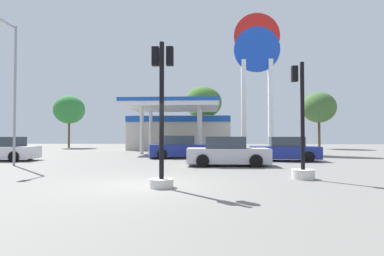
{
  "coord_description": "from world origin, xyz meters",
  "views": [
    {
      "loc": [
        2.05,
        -9.32,
        1.54
      ],
      "look_at": [
        0.52,
        17.14,
        2.2
      ],
      "focal_mm": 28.07,
      "sensor_mm": 36.0,
      "label": 1
    }
  ],
  "objects_px": {
    "station_pole_sign": "(257,63)",
    "traffic_signal_1": "(302,149)",
    "car_3": "(179,148)",
    "car_2": "(227,153)",
    "corner_streetlamp": "(13,81)",
    "tree_0": "(69,110)",
    "car_0": "(284,150)",
    "tree_2": "(319,108)",
    "car_1": "(3,150)",
    "tree_1": "(203,103)",
    "traffic_signal_0": "(162,131)"
  },
  "relations": [
    {
      "from": "traffic_signal_1",
      "to": "tree_2",
      "type": "height_order",
      "value": "tree_2"
    },
    {
      "from": "tree_0",
      "to": "corner_streetlamp",
      "type": "relative_size",
      "value": 0.91
    },
    {
      "from": "car_0",
      "to": "tree_0",
      "type": "distance_m",
      "value": 28.73
    },
    {
      "from": "tree_2",
      "to": "car_1",
      "type": "bearing_deg",
      "value": -144.38
    },
    {
      "from": "station_pole_sign",
      "to": "tree_2",
      "type": "distance_m",
      "value": 12.82
    },
    {
      "from": "car_2",
      "to": "traffic_signal_1",
      "type": "distance_m",
      "value": 5.11
    },
    {
      "from": "tree_2",
      "to": "tree_0",
      "type": "bearing_deg",
      "value": 178.99
    },
    {
      "from": "car_2",
      "to": "station_pole_sign",
      "type": "bearing_deg",
      "value": 73.87
    },
    {
      "from": "car_2",
      "to": "tree_2",
      "type": "distance_m",
      "value": 24.16
    },
    {
      "from": "car_1",
      "to": "traffic_signal_0",
      "type": "relative_size",
      "value": 0.96
    },
    {
      "from": "station_pole_sign",
      "to": "corner_streetlamp",
      "type": "distance_m",
      "value": 19.27
    },
    {
      "from": "car_3",
      "to": "traffic_signal_1",
      "type": "relative_size",
      "value": 1.1
    },
    {
      "from": "traffic_signal_1",
      "to": "tree_0",
      "type": "distance_m",
      "value": 33.21
    },
    {
      "from": "car_0",
      "to": "traffic_signal_0",
      "type": "xyz_separation_m",
      "value": [
        -5.97,
        -9.71,
        1.02
      ]
    },
    {
      "from": "tree_1",
      "to": "station_pole_sign",
      "type": "bearing_deg",
      "value": -57.51
    },
    {
      "from": "tree_2",
      "to": "corner_streetlamp",
      "type": "xyz_separation_m",
      "value": [
        -22.84,
        -21.39,
        -0.53
      ]
    },
    {
      "from": "car_0",
      "to": "corner_streetlamp",
      "type": "relative_size",
      "value": 0.59
    },
    {
      "from": "car_1",
      "to": "car_2",
      "type": "height_order",
      "value": "car_2"
    },
    {
      "from": "car_0",
      "to": "traffic_signal_0",
      "type": "distance_m",
      "value": 11.44
    },
    {
      "from": "corner_streetlamp",
      "to": "car_2",
      "type": "bearing_deg",
      "value": 4.27
    },
    {
      "from": "station_pole_sign",
      "to": "traffic_signal_1",
      "type": "height_order",
      "value": "station_pole_sign"
    },
    {
      "from": "car_0",
      "to": "car_3",
      "type": "bearing_deg",
      "value": 163.15
    },
    {
      "from": "car_0",
      "to": "tree_2",
      "type": "xyz_separation_m",
      "value": [
        8.32,
        17.39,
        4.16
      ]
    },
    {
      "from": "car_2",
      "to": "car_3",
      "type": "distance_m",
      "value": 5.98
    },
    {
      "from": "traffic_signal_1",
      "to": "car_2",
      "type": "bearing_deg",
      "value": 117.85
    },
    {
      "from": "car_0",
      "to": "tree_2",
      "type": "bearing_deg",
      "value": 64.43
    },
    {
      "from": "car_2",
      "to": "traffic_signal_1",
      "type": "relative_size",
      "value": 1.0
    },
    {
      "from": "station_pole_sign",
      "to": "tree_1",
      "type": "xyz_separation_m",
      "value": [
        -5.0,
        7.85,
        -2.63
      ]
    },
    {
      "from": "car_2",
      "to": "tree_0",
      "type": "relative_size",
      "value": 0.64
    },
    {
      "from": "car_0",
      "to": "tree_0",
      "type": "relative_size",
      "value": 0.65
    },
    {
      "from": "car_2",
      "to": "tree_0",
      "type": "height_order",
      "value": "tree_0"
    },
    {
      "from": "tree_2",
      "to": "corner_streetlamp",
      "type": "height_order",
      "value": "corner_streetlamp"
    },
    {
      "from": "tree_0",
      "to": "tree_1",
      "type": "height_order",
      "value": "tree_1"
    },
    {
      "from": "car_2",
      "to": "traffic_signal_0",
      "type": "bearing_deg",
      "value": -109.62
    },
    {
      "from": "tree_0",
      "to": "car_0",
      "type": "bearing_deg",
      "value": -39.1
    },
    {
      "from": "car_2",
      "to": "tree_0",
      "type": "distance_m",
      "value": 28.32
    },
    {
      "from": "car_2",
      "to": "car_1",
      "type": "bearing_deg",
      "value": 170.41
    },
    {
      "from": "station_pole_sign",
      "to": "car_3",
      "type": "height_order",
      "value": "station_pole_sign"
    },
    {
      "from": "car_2",
      "to": "tree_0",
      "type": "bearing_deg",
      "value": 131.1
    },
    {
      "from": "car_1",
      "to": "corner_streetlamp",
      "type": "bearing_deg",
      "value": -49.07
    },
    {
      "from": "car_0",
      "to": "traffic_signal_1",
      "type": "height_order",
      "value": "traffic_signal_1"
    },
    {
      "from": "traffic_signal_1",
      "to": "tree_2",
      "type": "distance_m",
      "value": 27.12
    },
    {
      "from": "car_2",
      "to": "traffic_signal_1",
      "type": "bearing_deg",
      "value": -62.15
    },
    {
      "from": "traffic_signal_0",
      "to": "traffic_signal_1",
      "type": "xyz_separation_m",
      "value": [
        4.7,
        2.02,
        -0.64
      ]
    },
    {
      "from": "station_pole_sign",
      "to": "tree_1",
      "type": "distance_m",
      "value": 9.68
    },
    {
      "from": "car_2",
      "to": "corner_streetlamp",
      "type": "distance_m",
      "value": 11.49
    },
    {
      "from": "station_pole_sign",
      "to": "car_1",
      "type": "distance_m",
      "value": 20.68
    },
    {
      "from": "traffic_signal_1",
      "to": "corner_streetlamp",
      "type": "bearing_deg",
      "value": 164.44
    },
    {
      "from": "car_1",
      "to": "tree_2",
      "type": "xyz_separation_m",
      "value": [
        25.53,
        18.29,
        4.17
      ]
    },
    {
      "from": "station_pole_sign",
      "to": "tree_0",
      "type": "height_order",
      "value": "station_pole_sign"
    }
  ]
}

